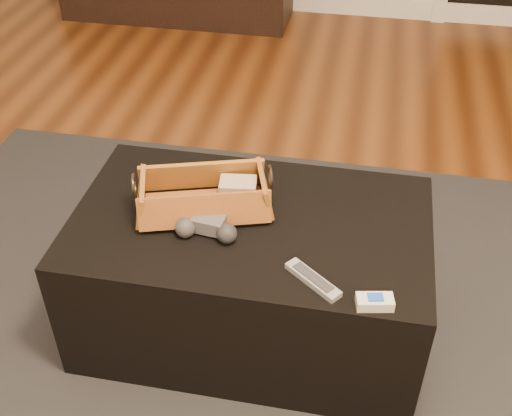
% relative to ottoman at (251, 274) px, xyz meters
% --- Properties ---
extents(floor, '(5.00, 5.50, 0.01)m').
position_rel_ottoman_xyz_m(floor, '(-0.19, -0.07, -0.23)').
color(floor, brown).
rests_on(floor, ground).
extents(baseboard, '(5.00, 0.04, 0.12)m').
position_rel_ottoman_xyz_m(baseboard, '(-0.19, 2.66, -0.16)').
color(baseboard, white).
rests_on(baseboard, floor).
extents(area_rug, '(2.60, 2.00, 0.01)m').
position_rel_ottoman_xyz_m(area_rug, '(0.00, -0.05, -0.22)').
color(area_rug, black).
rests_on(area_rug, floor).
extents(ottoman, '(1.00, 0.60, 0.42)m').
position_rel_ottoman_xyz_m(ottoman, '(0.00, 0.00, 0.00)').
color(ottoman, black).
rests_on(ottoman, area_rug).
extents(tv_remote, '(0.20, 0.12, 0.02)m').
position_rel_ottoman_xyz_m(tv_remote, '(-0.15, 0.00, 0.23)').
color(tv_remote, black).
rests_on(tv_remote, wicker_basket).
extents(cloth_bundle, '(0.11, 0.08, 0.06)m').
position_rel_ottoman_xyz_m(cloth_bundle, '(-0.05, 0.08, 0.25)').
color(cloth_bundle, tan).
rests_on(cloth_bundle, wicker_basket).
extents(wicker_basket, '(0.41, 0.30, 0.13)m').
position_rel_ottoman_xyz_m(wicker_basket, '(-0.14, 0.02, 0.25)').
color(wicker_basket, '#A25D24').
rests_on(wicker_basket, ottoman).
extents(game_controller, '(0.17, 0.10, 0.06)m').
position_rel_ottoman_xyz_m(game_controller, '(-0.10, -0.09, 0.24)').
color(game_controller, '#434346').
rests_on(game_controller, ottoman).
extents(silver_remote, '(0.15, 0.13, 0.02)m').
position_rel_ottoman_xyz_m(silver_remote, '(0.20, -0.21, 0.22)').
color(silver_remote, '#95979C').
rests_on(silver_remote, ottoman).
extents(cream_gadget, '(0.09, 0.06, 0.03)m').
position_rel_ottoman_xyz_m(cream_gadget, '(0.35, -0.26, 0.22)').
color(cream_gadget, beige).
rests_on(cream_gadget, ottoman).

